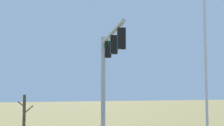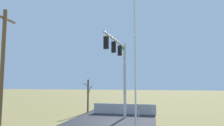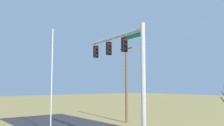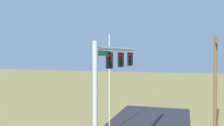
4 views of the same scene
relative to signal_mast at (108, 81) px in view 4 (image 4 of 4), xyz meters
The scene contains 3 objects.
signal_mast is the anchor object (origin of this frame).
flagpole 7.21m from the signal_mast, 163.43° to the right, with size 0.10×0.10×8.53m, color silver.
utility_pole 9.87m from the signal_mast, 138.06° to the left, with size 1.90×0.26×8.36m.
Camera 4 is at (14.80, 3.56, 6.92)m, focal length 40.62 mm.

